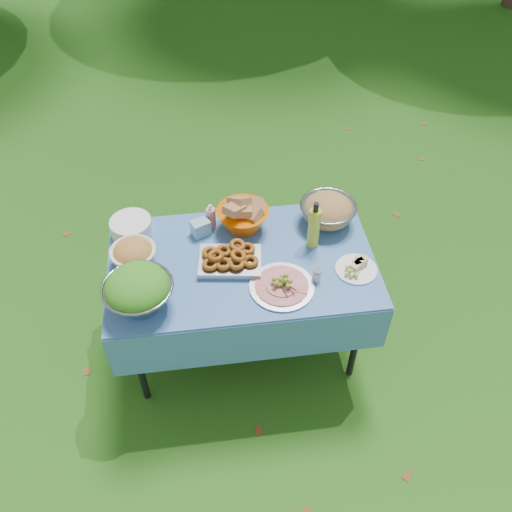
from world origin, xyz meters
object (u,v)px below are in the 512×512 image
(charcuterie_platter, at_px, (282,282))
(oil_bottle, at_px, (314,225))
(salad_bowl, at_px, (138,290))
(picnic_table, at_px, (243,304))
(pasta_bowl_steel, at_px, (328,210))
(plate_stack, at_px, (131,227))
(bread_bowl, at_px, (243,214))

(charcuterie_platter, distance_m, oil_bottle, 0.39)
(salad_bowl, bearing_deg, charcuterie_platter, 1.96)
(picnic_table, bearing_deg, pasta_bowl_steel, 25.77)
(salad_bowl, height_order, plate_stack, salad_bowl)
(salad_bowl, relative_size, oil_bottle, 1.17)
(plate_stack, height_order, pasta_bowl_steel, pasta_bowl_steel)
(bread_bowl, height_order, oil_bottle, oil_bottle)
(picnic_table, height_order, pasta_bowl_steel, pasta_bowl_steel)
(picnic_table, xyz_separation_m, plate_stack, (-0.60, 0.30, 0.43))
(salad_bowl, relative_size, charcuterie_platter, 1.03)
(bread_bowl, distance_m, pasta_bowl_steel, 0.50)
(salad_bowl, distance_m, oil_bottle, 1.01)
(salad_bowl, distance_m, pasta_bowl_steel, 1.19)
(bread_bowl, bearing_deg, picnic_table, -97.93)
(oil_bottle, bearing_deg, charcuterie_platter, -127.02)
(pasta_bowl_steel, relative_size, oil_bottle, 1.07)
(salad_bowl, xyz_separation_m, charcuterie_platter, (0.73, 0.02, -0.08))
(salad_bowl, bearing_deg, bread_bowl, 41.44)
(salad_bowl, xyz_separation_m, pasta_bowl_steel, (1.08, 0.50, -0.03))
(oil_bottle, bearing_deg, plate_stack, 167.58)
(charcuterie_platter, bearing_deg, picnic_table, 130.62)
(charcuterie_platter, height_order, oil_bottle, oil_bottle)
(bread_bowl, bearing_deg, oil_bottle, -27.09)
(salad_bowl, xyz_separation_m, plate_stack, (-0.06, 0.54, -0.07))
(picnic_table, height_order, salad_bowl, salad_bowl)
(plate_stack, distance_m, pasta_bowl_steel, 1.14)
(plate_stack, height_order, oil_bottle, oil_bottle)
(bread_bowl, height_order, charcuterie_platter, bread_bowl)
(charcuterie_platter, xyz_separation_m, oil_bottle, (0.22, 0.30, 0.11))
(pasta_bowl_steel, xyz_separation_m, charcuterie_platter, (-0.35, -0.48, -0.05))
(salad_bowl, bearing_deg, picnic_table, 24.10)
(picnic_table, xyz_separation_m, oil_bottle, (0.41, 0.08, 0.53))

